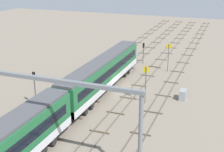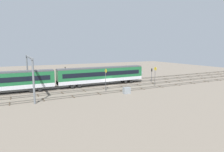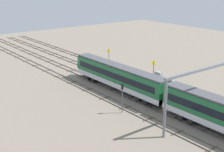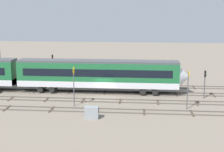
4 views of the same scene
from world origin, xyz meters
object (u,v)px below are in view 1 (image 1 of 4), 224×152
(speed_sign_mid_trackside, at_px, (146,79))
(signal_light_trackside_departure, at_px, (35,84))
(speed_sign_near_foreground, at_px, (169,54))
(relay_cabinet, at_px, (183,95))
(overhead_gantry, at_px, (47,98))
(signal_light_trackside_approach, at_px, (143,50))

(speed_sign_mid_trackside, height_order, signal_light_trackside_departure, speed_sign_mid_trackside)
(speed_sign_near_foreground, height_order, signal_light_trackside_departure, speed_sign_near_foreground)
(speed_sign_mid_trackside, xyz_separation_m, relay_cabinet, (2.99, -4.58, -2.69))
(overhead_gantry, height_order, signal_light_trackside_departure, overhead_gantry)
(overhead_gantry, relative_size, relay_cabinet, 11.39)
(overhead_gantry, relative_size, signal_light_trackside_departure, 3.79)
(overhead_gantry, distance_m, speed_sign_mid_trackside, 16.99)
(overhead_gantry, height_order, speed_sign_near_foreground, overhead_gantry)
(relay_cabinet, bearing_deg, signal_light_trackside_approach, 33.86)
(speed_sign_mid_trackside, bearing_deg, speed_sign_near_foreground, -0.40)
(signal_light_trackside_approach, relative_size, signal_light_trackside_departure, 0.83)
(signal_light_trackside_approach, distance_m, relay_cabinet, 17.74)
(signal_light_trackside_approach, xyz_separation_m, relay_cabinet, (-14.64, -9.82, -1.94))
(signal_light_trackside_approach, height_order, signal_light_trackside_departure, signal_light_trackside_departure)
(signal_light_trackside_approach, distance_m, signal_light_trackside_departure, 25.22)
(speed_sign_near_foreground, distance_m, speed_sign_mid_trackside, 14.51)
(speed_sign_near_foreground, height_order, signal_light_trackside_approach, speed_sign_near_foreground)
(speed_sign_near_foreground, bearing_deg, signal_light_trackside_approach, 59.73)
(overhead_gantry, xyz_separation_m, speed_sign_mid_trackside, (15.98, -4.99, -2.90))
(speed_sign_mid_trackside, bearing_deg, relay_cabinet, -56.85)
(signal_light_trackside_approach, relative_size, relay_cabinet, 2.49)
(overhead_gantry, height_order, signal_light_trackside_approach, overhead_gantry)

